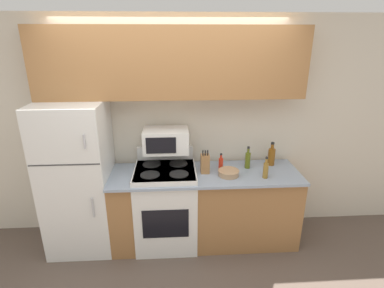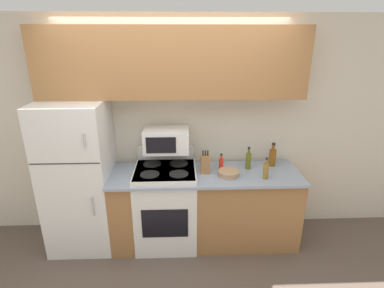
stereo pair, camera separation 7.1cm
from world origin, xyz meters
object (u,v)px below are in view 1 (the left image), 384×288
(bowl, at_px, (229,173))
(bottle_hot_sauce, at_px, (221,164))
(stove, at_px, (166,205))
(bottle_whiskey, at_px, (271,156))
(refrigerator, at_px, (78,178))
(knife_block, at_px, (205,164))
(bottle_olive_oil, at_px, (248,160))
(bottle_vinegar, at_px, (266,170))
(microwave, at_px, (166,140))

(bowl, height_order, bottle_hot_sauce, bottle_hot_sauce)
(stove, bearing_deg, bottle_whiskey, 7.75)
(refrigerator, xyz_separation_m, bottle_hot_sauce, (1.58, 0.04, 0.12))
(knife_block, xyz_separation_m, bowl, (0.25, -0.10, -0.07))
(bottle_olive_oil, distance_m, bottle_hot_sauce, 0.32)
(bowl, relative_size, bottle_vinegar, 0.96)
(microwave, bearing_deg, stove, -97.67)
(refrigerator, distance_m, microwave, 1.05)
(refrigerator, distance_m, bottle_vinegar, 2.04)
(stove, height_order, microwave, microwave)
(bottle_vinegar, bearing_deg, stove, 171.32)
(bowl, xyz_separation_m, bottle_vinegar, (0.38, -0.08, 0.06))
(knife_block, bearing_deg, bottle_vinegar, -15.39)
(microwave, height_order, bottle_hot_sauce, microwave)
(refrigerator, relative_size, bottle_vinegar, 7.04)
(microwave, relative_size, bottle_vinegar, 2.06)
(bottle_vinegar, height_order, bottle_hot_sauce, bottle_vinegar)
(knife_block, distance_m, bottle_vinegar, 0.65)
(bottle_whiskey, bearing_deg, bottle_vinegar, -116.57)
(refrigerator, height_order, bottle_vinegar, refrigerator)
(stove, height_order, bottle_whiskey, bottle_whiskey)
(microwave, distance_m, bottle_olive_oil, 0.96)
(knife_block, distance_m, bottle_olive_oil, 0.51)
(knife_block, relative_size, bowl, 1.16)
(microwave, relative_size, bottle_whiskey, 1.76)
(bottle_whiskey, bearing_deg, stove, -172.25)
(stove, bearing_deg, knife_block, 1.26)
(bottle_olive_oil, bearing_deg, bowl, -143.53)
(bottle_vinegar, bearing_deg, refrigerator, 174.65)
(microwave, bearing_deg, bottle_vinegar, -15.69)
(microwave, bearing_deg, knife_block, -16.13)
(knife_block, bearing_deg, bottle_hot_sauce, 15.89)
(bottle_hot_sauce, bearing_deg, microwave, 173.43)
(refrigerator, relative_size, bowl, 7.30)
(knife_block, height_order, bottle_vinegar, knife_block)
(refrigerator, xyz_separation_m, bottle_olive_oil, (1.89, 0.07, 0.14))
(refrigerator, bearing_deg, bowl, -3.88)
(bottle_olive_oil, bearing_deg, knife_block, -169.85)
(refrigerator, height_order, bottle_olive_oil, refrigerator)
(bowl, xyz_separation_m, bottle_whiskey, (0.55, 0.25, 0.08))
(stove, distance_m, knife_block, 0.67)
(microwave, xyz_separation_m, bottle_olive_oil, (0.92, -0.03, -0.24))
(refrigerator, relative_size, bottle_olive_oil, 6.50)
(bottle_olive_oil, bearing_deg, microwave, 177.92)
(bottle_whiskey, bearing_deg, bottle_olive_oil, -166.83)
(stove, bearing_deg, bottle_hot_sauce, 5.68)
(knife_block, relative_size, bottle_hot_sauce, 1.34)
(bowl, height_order, bottle_olive_oil, bottle_olive_oil)
(bottle_olive_oil, height_order, bottle_whiskey, bottle_whiskey)
(bottle_olive_oil, bearing_deg, refrigerator, -177.78)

